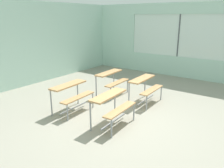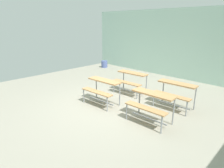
{
  "view_description": "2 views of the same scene",
  "coord_description": "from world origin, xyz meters",
  "px_view_note": "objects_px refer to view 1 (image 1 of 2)",
  "views": [
    {
      "loc": [
        -4.14,
        -2.73,
        2.44
      ],
      "look_at": [
        0.59,
        0.68,
        0.68
      ],
      "focal_mm": 35.81,
      "sensor_mm": 36.0,
      "label": 1
    },
    {
      "loc": [
        3.87,
        -3.74,
        2.39
      ],
      "look_at": [
        -0.15,
        0.35,
        0.6
      ],
      "focal_mm": 31.39,
      "sensor_mm": 36.0,
      "label": 2
    }
  ],
  "objects_px": {
    "desk_bench_r0c0": "(112,103)",
    "desk_bench_r1c1": "(112,78)",
    "desk_bench_r0c1": "(145,85)",
    "desk_bench_r1c0": "(72,91)"
  },
  "relations": [
    {
      "from": "desk_bench_r0c1",
      "to": "desk_bench_r1c0",
      "type": "height_order",
      "value": "same"
    },
    {
      "from": "desk_bench_r0c0",
      "to": "desk_bench_r1c0",
      "type": "height_order",
      "value": "same"
    },
    {
      "from": "desk_bench_r0c0",
      "to": "desk_bench_r0c1",
      "type": "xyz_separation_m",
      "value": [
        1.71,
        0.06,
        0.0
      ]
    },
    {
      "from": "desk_bench_r0c0",
      "to": "desk_bench_r1c1",
      "type": "xyz_separation_m",
      "value": [
        1.73,
        1.27,
        0.0
      ]
    },
    {
      "from": "desk_bench_r0c1",
      "to": "desk_bench_r1c0",
      "type": "distance_m",
      "value": 2.11
    },
    {
      "from": "desk_bench_r0c1",
      "to": "desk_bench_r1c0",
      "type": "relative_size",
      "value": 0.99
    },
    {
      "from": "desk_bench_r0c0",
      "to": "desk_bench_r1c0",
      "type": "xyz_separation_m",
      "value": [
        0.02,
        1.34,
        0.0
      ]
    },
    {
      "from": "desk_bench_r0c0",
      "to": "desk_bench_r1c0",
      "type": "bearing_deg",
      "value": 86.18
    },
    {
      "from": "desk_bench_r1c1",
      "to": "desk_bench_r0c1",
      "type": "bearing_deg",
      "value": -92.77
    },
    {
      "from": "desk_bench_r0c1",
      "to": "desk_bench_r1c1",
      "type": "bearing_deg",
      "value": 87.65
    }
  ]
}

